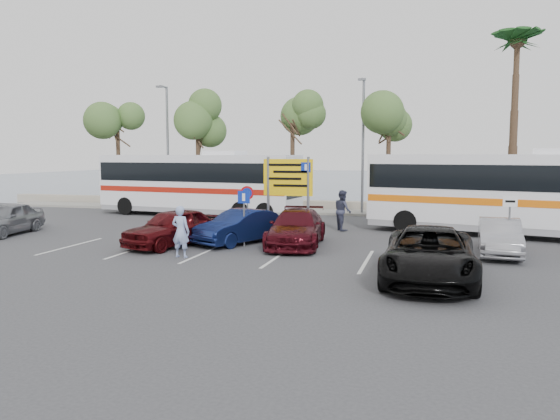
% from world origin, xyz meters
% --- Properties ---
extents(ground, '(120.00, 120.00, 0.00)m').
position_xyz_m(ground, '(0.00, 0.00, 0.00)').
color(ground, '#363639').
rests_on(ground, ground).
extents(kerb_strip, '(44.00, 2.40, 0.15)m').
position_xyz_m(kerb_strip, '(0.00, 14.00, 0.07)').
color(kerb_strip, gray).
rests_on(kerb_strip, ground).
extents(seawall, '(48.00, 0.80, 0.60)m').
position_xyz_m(seawall, '(0.00, 16.00, 0.30)').
color(seawall, '#9F917F').
rests_on(seawall, ground).
extents(sea, '(140.00, 140.00, 0.00)m').
position_xyz_m(sea, '(0.00, 60.00, 0.01)').
color(sea, '#405566').
rests_on(sea, ground).
extents(tree_far_left, '(3.20, 3.20, 7.60)m').
position_xyz_m(tree_far_left, '(-14.00, 14.00, 6.33)').
color(tree_far_left, '#382619').
rests_on(tree_far_left, kerb_strip).
extents(tree_left, '(3.20, 3.20, 7.20)m').
position_xyz_m(tree_left, '(-8.00, 14.00, 6.00)').
color(tree_left, '#382619').
rests_on(tree_left, kerb_strip).
extents(tree_mid, '(3.20, 3.20, 8.00)m').
position_xyz_m(tree_mid, '(-1.50, 14.00, 6.65)').
color(tree_mid, '#382619').
rests_on(tree_mid, kerb_strip).
extents(tree_right, '(3.20, 3.20, 7.40)m').
position_xyz_m(tree_right, '(4.50, 14.00, 6.17)').
color(tree_right, '#382619').
rests_on(tree_right, kerb_strip).
extents(palm_tree, '(4.80, 4.80, 11.20)m').
position_xyz_m(palm_tree, '(11.50, 14.00, 9.87)').
color(palm_tree, '#382619').
rests_on(palm_tree, kerb_strip).
extents(street_lamp_left, '(0.45, 1.15, 8.01)m').
position_xyz_m(street_lamp_left, '(-10.00, 13.52, 4.60)').
color(street_lamp_left, slate).
rests_on(street_lamp_left, kerb_strip).
extents(street_lamp_right, '(0.45, 1.15, 8.01)m').
position_xyz_m(street_lamp_right, '(3.00, 13.52, 4.60)').
color(street_lamp_right, slate).
rests_on(street_lamp_right, kerb_strip).
extents(direction_sign, '(2.20, 0.12, 3.60)m').
position_xyz_m(direction_sign, '(1.00, 3.20, 2.43)').
color(direction_sign, slate).
rests_on(direction_sign, ground).
extents(sign_no_stop, '(0.60, 0.08, 2.35)m').
position_xyz_m(sign_no_stop, '(-0.60, 2.38, 1.58)').
color(sign_no_stop, slate).
rests_on(sign_no_stop, ground).
extents(sign_parking, '(0.50, 0.07, 2.25)m').
position_xyz_m(sign_parking, '(-0.20, 0.79, 1.47)').
color(sign_parking, slate).
rests_on(sign_parking, ground).
extents(sign_taxi, '(0.50, 0.07, 2.20)m').
position_xyz_m(sign_taxi, '(9.80, 1.49, 1.42)').
color(sign_taxi, slate).
rests_on(sign_taxi, ground).
extents(lane_markings, '(12.02, 4.20, 0.01)m').
position_xyz_m(lane_markings, '(-1.14, -1.00, 0.00)').
color(lane_markings, silver).
rests_on(lane_markings, ground).
extents(coach_bus_left, '(12.79, 4.32, 3.91)m').
position_xyz_m(coach_bus_left, '(-6.50, 10.50, 1.81)').
color(coach_bus_left, white).
rests_on(coach_bus_left, ground).
extents(coach_bus_right, '(12.96, 5.65, 3.95)m').
position_xyz_m(coach_bus_right, '(10.52, 6.50, 1.83)').
color(coach_bus_right, white).
rests_on(coach_bus_right, ground).
extents(car_silver_a, '(2.35, 4.55, 1.48)m').
position_xyz_m(car_silver_a, '(-11.94, 0.99, 0.74)').
color(car_silver_a, slate).
rests_on(car_silver_a, ground).
extents(car_blue, '(3.20, 4.50, 1.41)m').
position_xyz_m(car_blue, '(-0.60, 1.50, 0.70)').
color(car_blue, '#101C4C').
rests_on(car_blue, ground).
extents(car_maroon, '(2.53, 5.21, 1.46)m').
position_xyz_m(car_maroon, '(1.80, 1.50, 0.73)').
color(car_maroon, '#450B13').
rests_on(car_maroon, ground).
extents(car_red, '(3.16, 4.81, 1.52)m').
position_xyz_m(car_red, '(-3.00, 0.12, 0.76)').
color(car_red, '#480A0D').
rests_on(car_red, ground).
extents(suv_black, '(2.66, 5.69, 1.58)m').
position_xyz_m(suv_black, '(7.00, -3.50, 0.79)').
color(suv_black, black).
rests_on(suv_black, ground).
extents(car_silver_b, '(1.64, 4.14, 1.34)m').
position_xyz_m(car_silver_b, '(9.49, 1.50, 0.67)').
color(car_silver_b, '#9A9A9F').
rests_on(car_silver_b, ground).
extents(pedestrian_near, '(0.71, 0.50, 1.88)m').
position_xyz_m(pedestrian_near, '(-1.65, -2.00, 0.94)').
color(pedestrian_near, '#8FA2D1').
rests_on(pedestrian_near, ground).
extents(pedestrian_far, '(1.12, 1.20, 1.98)m').
position_xyz_m(pedestrian_far, '(2.90, 6.50, 0.99)').
color(pedestrian_far, '#34374F').
rests_on(pedestrian_far, ground).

